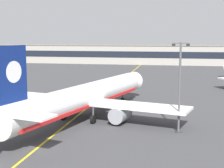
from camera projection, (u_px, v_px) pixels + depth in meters
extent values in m
plane|color=#3D3D3F|center=(33.00, 149.00, 37.82)|extent=(400.00, 400.00, 0.00)
cube|color=yellow|center=(97.00, 100.00, 66.94)|extent=(2.20, 179.99, 0.01)
cylinder|color=white|center=(84.00, 96.00, 51.21)|extent=(12.50, 35.83, 3.80)
cone|color=white|center=(132.00, 81.00, 68.45)|extent=(4.14, 3.40, 3.61)
cube|color=red|center=(85.00, 103.00, 51.35)|extent=(11.72, 33.02, 0.44)
cube|color=black|center=(128.00, 79.00, 66.66)|extent=(3.03, 1.76, 0.60)
cube|color=white|center=(86.00, 101.00, 51.86)|extent=(32.20, 12.49, 0.36)
cylinder|color=gray|center=(50.00, 107.00, 53.79)|extent=(3.11, 4.05, 2.30)
cylinder|color=black|center=(57.00, 104.00, 55.44)|extent=(1.94, 0.65, 1.95)
cylinder|color=gray|center=(120.00, 114.00, 48.50)|extent=(3.11, 4.05, 2.30)
cylinder|color=black|center=(125.00, 112.00, 50.15)|extent=(1.94, 0.65, 1.95)
cube|color=navy|center=(11.00, 79.00, 36.45)|extent=(1.56, 4.75, 7.20)
cylinder|color=white|center=(13.00, 72.00, 36.62)|extent=(1.01, 2.43, 2.40)
cube|color=white|center=(8.00, 113.00, 36.44)|extent=(11.35, 5.41, 0.24)
cylinder|color=#4C4C51|center=(123.00, 95.00, 64.45)|extent=(0.24, 0.24, 1.60)
cylinder|color=black|center=(123.00, 100.00, 64.59)|extent=(0.61, 0.97, 0.90)
cylinder|color=#4C4C51|center=(63.00, 108.00, 50.77)|extent=(0.24, 0.24, 1.60)
cylinder|color=black|center=(63.00, 116.00, 50.93)|extent=(0.71, 1.36, 1.30)
cylinder|color=#4C4C51|center=(93.00, 112.00, 48.55)|extent=(0.24, 0.24, 1.60)
cylinder|color=black|center=(93.00, 119.00, 48.71)|extent=(0.71, 1.36, 1.30)
cylinder|color=#515156|center=(180.00, 88.00, 43.56)|extent=(0.28, 0.28, 11.89)
cylinder|color=#333338|center=(178.00, 132.00, 44.39)|extent=(0.90, 0.90, 0.10)
cube|color=#515156|center=(181.00, 43.00, 42.74)|extent=(2.20, 0.16, 0.16)
cube|color=black|center=(174.00, 45.00, 42.94)|extent=(0.44, 0.36, 0.28)
cube|color=black|center=(188.00, 45.00, 42.59)|extent=(0.44, 0.36, 0.28)
cone|color=orange|center=(114.00, 98.00, 67.12)|extent=(0.36, 0.36, 0.55)
cylinder|color=white|center=(114.00, 98.00, 67.11)|extent=(0.23, 0.23, 0.07)
cube|color=orange|center=(114.00, 100.00, 67.15)|extent=(0.44, 0.44, 0.03)
cube|color=#9E998E|center=(151.00, 55.00, 153.77)|extent=(151.45, 12.00, 8.34)
cube|color=black|center=(150.00, 55.00, 147.84)|extent=(145.40, 0.12, 2.80)
cube|color=slate|center=(152.00, 45.00, 153.15)|extent=(151.85, 12.40, 0.40)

